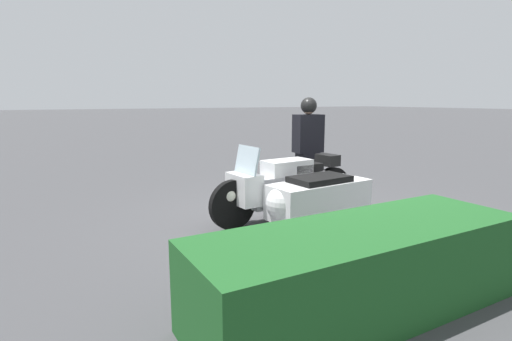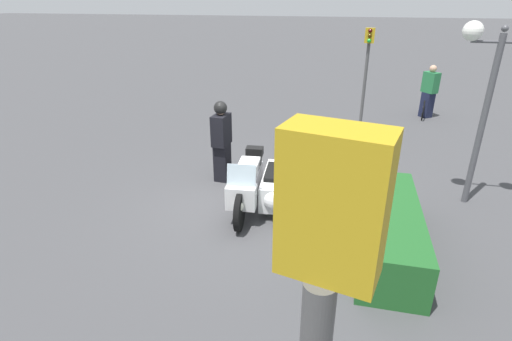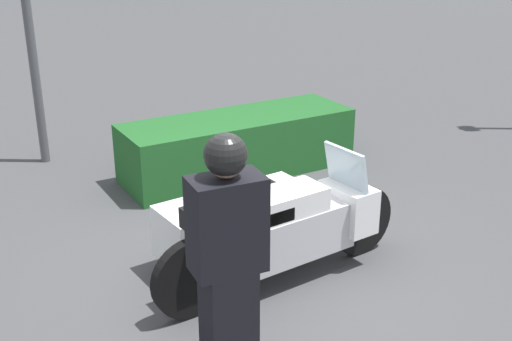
% 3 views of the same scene
% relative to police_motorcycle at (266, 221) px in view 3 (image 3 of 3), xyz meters
% --- Properties ---
extents(ground_plane, '(160.00, 160.00, 0.00)m').
position_rel_police_motorcycle_xyz_m(ground_plane, '(-0.13, -0.18, -0.48)').
color(ground_plane, '#424244').
extents(police_motorcycle, '(2.65, 1.21, 1.18)m').
position_rel_police_motorcycle_xyz_m(police_motorcycle, '(0.00, 0.00, 0.00)').
color(police_motorcycle, black).
rests_on(police_motorcycle, ground).
extents(officer_rider, '(0.53, 0.35, 1.87)m').
position_rel_police_motorcycle_xyz_m(officer_rider, '(-1.04, -1.20, 0.51)').
color(officer_rider, black).
rests_on(officer_rider, ground).
extents(hedge_bush_curbside, '(3.06, 1.00, 0.77)m').
position_rel_police_motorcycle_xyz_m(hedge_bush_curbside, '(0.97, 2.33, -0.10)').
color(hedge_bush_curbside, '#1E5623').
rests_on(hedge_bush_curbside, ground).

